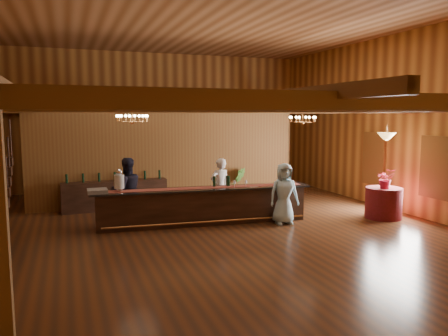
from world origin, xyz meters
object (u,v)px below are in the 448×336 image
object	(u,v)px
raffle_drum	(284,179)
guest	(284,194)
chandelier_right	(303,119)
bartender	(220,187)
tasting_bar	(204,206)
beverage_dispenser	(119,181)
round_table	(383,203)
pendant_lamp	(386,136)
staff_second	(127,190)
floor_plant	(237,184)
chandelier_left	(132,118)
backbar_shelf	(115,195)

from	to	relation	value
raffle_drum	guest	size ratio (longest dim) A/B	0.20
chandelier_right	bartender	bearing A→B (deg)	167.93
bartender	tasting_bar	bearing A→B (deg)	33.66
beverage_dispenser	chandelier_right	size ratio (longest dim) A/B	0.75
beverage_dispenser	round_table	xyz separation A→B (m)	(7.39, -1.39, -0.84)
tasting_bar	guest	distance (m)	2.25
raffle_drum	pendant_lamp	bearing A→B (deg)	-17.91
staff_second	guest	xyz separation A→B (m)	(4.06, -1.60, -0.07)
guest	pendant_lamp	bearing A→B (deg)	-0.33
raffle_drum	staff_second	xyz separation A→B (m)	(-4.33, 1.09, -0.27)
raffle_drum	bartender	size ratio (longest dim) A/B	0.20
staff_second	floor_plant	bearing A→B (deg)	-163.92
raffle_drum	chandelier_left	xyz separation A→B (m)	(-4.24, 0.32, 1.74)
bartender	chandelier_right	bearing A→B (deg)	156.41
tasting_bar	backbar_shelf	size ratio (longest dim) A/B	1.85
bartender	floor_plant	xyz separation A→B (m)	(1.39, 2.12, -0.29)
tasting_bar	backbar_shelf	xyz separation A→B (m)	(-2.10, 2.75, -0.05)
chandelier_left	pendant_lamp	bearing A→B (deg)	-9.85
pendant_lamp	bartender	distance (m)	5.03
pendant_lamp	beverage_dispenser	bearing A→B (deg)	169.32
chandelier_left	floor_plant	distance (m)	5.43
raffle_drum	chandelier_right	world-z (taller)	chandelier_right
backbar_shelf	chandelier_right	world-z (taller)	chandelier_right
bartender	floor_plant	bearing A→B (deg)	-134.86
raffle_drum	chandelier_right	distance (m)	1.95
pendant_lamp	chandelier_left	bearing A→B (deg)	170.15
beverage_dispenser	floor_plant	size ratio (longest dim) A/B	0.52
raffle_drum	bartender	world-z (taller)	bartender
raffle_drum	floor_plant	world-z (taller)	raffle_drum
chandelier_right	tasting_bar	bearing A→B (deg)	-175.91
bartender	raffle_drum	bearing A→B (deg)	136.62
staff_second	round_table	bearing A→B (deg)	154.18
floor_plant	chandelier_left	bearing A→B (deg)	-145.14
tasting_bar	bartender	xyz separation A→B (m)	(0.75, 0.75, 0.36)
bartender	backbar_shelf	bearing A→B (deg)	-46.69
chandelier_left	floor_plant	world-z (taller)	chandelier_left
backbar_shelf	chandelier_left	distance (m)	3.65
pendant_lamp	staff_second	distance (m)	7.54
backbar_shelf	floor_plant	bearing A→B (deg)	-1.14
backbar_shelf	chandelier_left	xyz separation A→B (m)	(0.21, -2.69, 2.46)
chandelier_left	pendant_lamp	world-z (taller)	same
tasting_bar	round_table	bearing A→B (deg)	-7.70
guest	chandelier_right	bearing A→B (deg)	48.80
chandelier_left	bartender	bearing A→B (deg)	14.56
beverage_dispenser	guest	bearing A→B (deg)	-13.04
beverage_dispenser	round_table	distance (m)	7.56
backbar_shelf	chandelier_left	bearing A→B (deg)	-88.15
round_table	chandelier_left	size ratio (longest dim) A/B	1.30
tasting_bar	raffle_drum	bearing A→B (deg)	-1.13
tasting_bar	chandelier_right	world-z (taller)	chandelier_right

